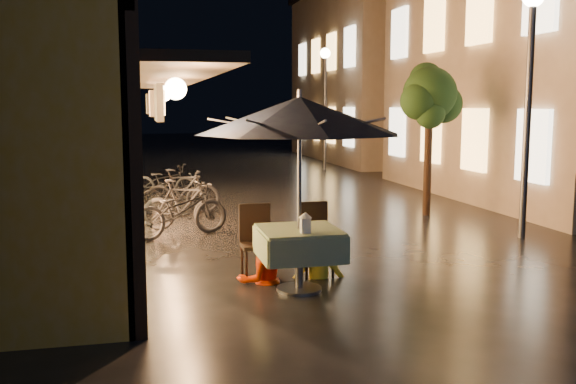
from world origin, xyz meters
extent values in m
plane|color=black|center=(0.00, 0.00, 0.00)|extent=(90.00, 90.00, 0.00)
cube|color=black|center=(-3.47, 4.00, 3.30)|extent=(0.12, 11.00, 0.35)
cube|color=black|center=(-2.90, 4.00, 2.75)|extent=(1.20, 10.50, 0.12)
cube|color=#FDBC60|center=(-3.44, 8.00, 4.60)|extent=(0.10, 0.90, 1.50)
cube|color=#FDBC60|center=(-3.44, 0.50, 1.40)|extent=(0.10, 2.20, 2.40)
cube|color=#FDBC60|center=(-3.44, 4.00, 1.40)|extent=(0.10, 2.20, 2.40)
cube|color=#FDBC60|center=(-3.44, 7.50, 1.40)|extent=(0.10, 2.20, 2.40)
cube|color=#FDBC60|center=(3.95, 3.20, 1.50)|extent=(0.10, 1.00, 1.40)
cube|color=#FDBC60|center=(3.95, 5.40, 1.50)|extent=(0.10, 1.00, 1.40)
cube|color=#FDBC60|center=(3.95, 5.40, 4.30)|extent=(0.10, 1.00, 1.40)
cube|color=#FDBC60|center=(3.95, 7.60, 1.50)|extent=(0.10, 1.00, 1.40)
cube|color=#FDBC60|center=(3.95, 7.60, 4.30)|extent=(0.10, 1.00, 1.40)
cube|color=#FDBC60|center=(3.95, 9.80, 1.50)|extent=(0.10, 1.00, 1.40)
cube|color=#FDBC60|center=(3.95, 9.80, 4.30)|extent=(0.10, 1.00, 1.40)
cube|color=#B19F8E|center=(7.50, 18.00, 3.50)|extent=(7.00, 10.00, 7.00)
cube|color=#FDBC60|center=(3.95, 14.20, 1.50)|extent=(0.10, 1.00, 1.40)
cube|color=#FDBC60|center=(3.95, 14.20, 4.30)|extent=(0.10, 1.00, 1.40)
cube|color=#FDBC60|center=(3.95, 16.40, 1.50)|extent=(0.10, 1.00, 1.40)
cube|color=#FDBC60|center=(3.95, 16.40, 4.30)|extent=(0.10, 1.00, 1.40)
cube|color=#FDBC60|center=(3.95, 18.60, 1.50)|extent=(0.10, 1.00, 1.40)
cube|color=#FDBC60|center=(3.95, 18.60, 4.30)|extent=(0.10, 1.00, 1.40)
cube|color=#FDBC60|center=(3.95, 20.80, 1.50)|extent=(0.10, 1.00, 1.40)
cube|color=#FDBC60|center=(3.95, 20.80, 4.30)|extent=(0.10, 1.00, 1.40)
cylinder|color=black|center=(2.40, 4.50, 1.10)|extent=(0.16, 0.16, 2.20)
sphere|color=#183215|center=(2.40, 4.50, 2.50)|extent=(1.10, 1.10, 1.10)
sphere|color=#183215|center=(2.75, 4.60, 2.30)|extent=(0.80, 0.80, 0.80)
sphere|color=#183215|center=(2.10, 4.35, 2.35)|extent=(0.76, 0.76, 0.76)
sphere|color=#183215|center=(2.45, 4.80, 2.80)|extent=(0.70, 0.70, 0.70)
sphere|color=#183215|center=(2.30, 4.25, 2.10)|extent=(0.60, 0.60, 0.60)
cylinder|color=#59595E|center=(3.00, 2.00, 2.00)|extent=(0.12, 0.12, 4.00)
cylinder|color=#59595E|center=(3.00, 14.00, 2.00)|extent=(0.12, 0.12, 4.00)
sphere|color=#F9E8BC|center=(3.00, 14.00, 4.05)|extent=(0.36, 0.36, 0.36)
cylinder|color=#59595E|center=(-1.53, -0.21, 0.36)|extent=(0.10, 0.10, 0.72)
cylinder|color=#59595E|center=(-1.53, -0.21, 0.02)|extent=(0.56, 0.56, 0.04)
cube|color=#2A5929|center=(-1.53, -0.21, 0.75)|extent=(0.95, 0.95, 0.06)
cube|color=#2A5929|center=(-1.06, -0.21, 0.58)|extent=(0.04, 0.95, 0.33)
cube|color=#2A5929|center=(-2.01, -0.21, 0.58)|extent=(0.04, 0.95, 0.33)
cube|color=#2A5929|center=(-1.53, 0.27, 0.58)|extent=(0.95, 0.04, 0.33)
cube|color=#2A5929|center=(-1.53, -0.68, 0.58)|extent=(0.95, 0.04, 0.33)
cylinder|color=#59595E|center=(-1.53, -0.21, 1.15)|extent=(0.05, 0.05, 2.30)
cone|color=black|center=(-1.53, -0.21, 2.15)|extent=(2.51, 2.51, 0.45)
cylinder|color=#59595E|center=(-1.53, -0.21, 2.40)|extent=(0.06, 0.06, 0.12)
cube|color=black|center=(-1.93, 0.44, 0.45)|extent=(0.42, 0.42, 0.05)
cube|color=black|center=(-1.93, 0.63, 0.70)|extent=(0.42, 0.04, 0.55)
cylinder|color=black|center=(-2.11, 0.26, 0.21)|extent=(0.04, 0.04, 0.43)
cylinder|color=black|center=(-1.75, 0.26, 0.21)|extent=(0.04, 0.04, 0.43)
cylinder|color=black|center=(-2.11, 0.62, 0.21)|extent=(0.04, 0.04, 0.43)
cylinder|color=black|center=(-1.75, 0.62, 0.21)|extent=(0.04, 0.04, 0.43)
cube|color=black|center=(-1.13, 0.44, 0.45)|extent=(0.42, 0.42, 0.05)
cube|color=black|center=(-1.13, 0.63, 0.70)|extent=(0.42, 0.04, 0.55)
cylinder|color=black|center=(-1.31, 0.26, 0.21)|extent=(0.04, 0.04, 0.43)
cylinder|color=black|center=(-0.95, 0.26, 0.21)|extent=(0.04, 0.04, 0.43)
cylinder|color=black|center=(-1.31, 0.62, 0.21)|extent=(0.04, 0.04, 0.43)
cylinder|color=black|center=(-0.95, 0.62, 0.21)|extent=(0.04, 0.04, 0.43)
cube|color=white|center=(-1.53, -0.49, 0.87)|extent=(0.11, 0.11, 0.18)
cube|color=#FFD88C|center=(-1.53, -0.49, 0.86)|extent=(0.07, 0.07, 0.12)
cone|color=white|center=(-1.53, -0.49, 0.99)|extent=(0.16, 0.16, 0.07)
imported|color=#E93200|center=(-1.91, 0.31, 0.69)|extent=(0.80, 0.70, 1.38)
imported|color=yellow|center=(-1.12, 0.37, 0.68)|extent=(0.94, 0.62, 1.36)
imported|color=black|center=(-2.75, 3.39, 0.47)|extent=(1.87, 1.28, 0.93)
imported|color=black|center=(-2.64, 3.91, 0.47)|extent=(1.62, 1.01, 0.94)
imported|color=black|center=(-2.68, 6.07, 0.40)|extent=(1.61, 0.85, 0.81)
imported|color=black|center=(-2.53, 5.89, 0.47)|extent=(1.60, 0.57, 0.94)
imported|color=black|center=(-2.79, 8.14, 0.42)|extent=(1.70, 1.14, 0.85)
camera|label=1|loc=(-3.43, -7.65, 2.27)|focal=40.00mm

